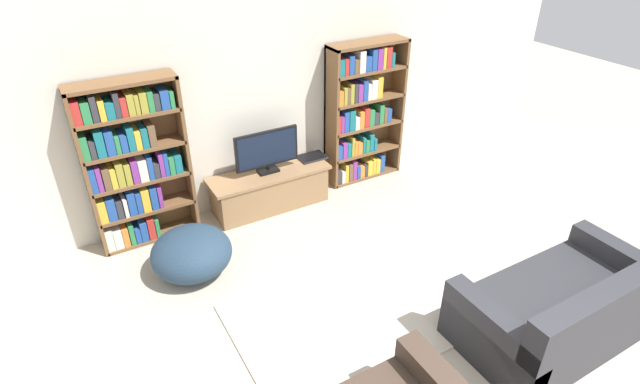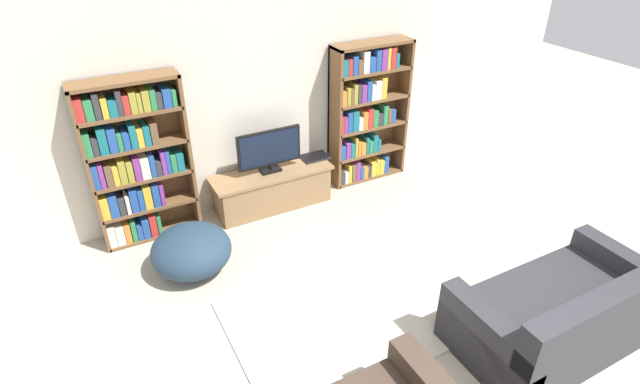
# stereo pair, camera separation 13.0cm
# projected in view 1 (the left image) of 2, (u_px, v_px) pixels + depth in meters

# --- Properties ---
(wall_back) EXTENTS (8.80, 0.06, 2.60)m
(wall_back) POSITION_uv_depth(u_px,v_px,m) (266.00, 94.00, 5.68)
(wall_back) COLOR silver
(wall_back) RESTS_ON ground_plane
(bookshelf_left) EXTENTS (1.02, 0.30, 1.78)m
(bookshelf_left) POSITION_uv_depth(u_px,v_px,m) (132.00, 164.00, 5.06)
(bookshelf_left) COLOR brown
(bookshelf_left) RESTS_ON ground_plane
(bookshelf_right) EXTENTS (1.02, 0.30, 1.78)m
(bookshelf_right) POSITION_uv_depth(u_px,v_px,m) (361.00, 113.00, 6.26)
(bookshelf_right) COLOR brown
(bookshelf_right) RESTS_ON ground_plane
(tv_stand) EXTENTS (1.44, 0.48, 0.47)m
(tv_stand) POSITION_uv_depth(u_px,v_px,m) (270.00, 189.00, 5.94)
(tv_stand) COLOR #8E6B47
(tv_stand) RESTS_ON ground_plane
(television) EXTENTS (0.77, 0.16, 0.51)m
(television) POSITION_uv_depth(u_px,v_px,m) (267.00, 151.00, 5.70)
(television) COLOR black
(television) RESTS_ON tv_stand
(laptop) EXTENTS (0.33, 0.24, 0.03)m
(laptop) POSITION_uv_depth(u_px,v_px,m) (312.00, 157.00, 6.13)
(laptop) COLOR #28282D
(laptop) RESTS_ON tv_stand
(area_rug) EXTENTS (2.19, 1.46, 0.02)m
(area_rug) POSITION_uv_depth(u_px,v_px,m) (357.00, 313.00, 4.51)
(area_rug) COLOR beige
(area_rug) RESTS_ON ground_plane
(couch_right_sofa) EXTENTS (1.77, 0.94, 0.81)m
(couch_right_sofa) POSITION_uv_depth(u_px,v_px,m) (563.00, 310.00, 4.18)
(couch_right_sofa) COLOR #2D2D33
(couch_right_sofa) RESTS_ON ground_plane
(beanbag_ottoman) EXTENTS (0.79, 0.79, 0.47)m
(beanbag_ottoman) POSITION_uv_depth(u_px,v_px,m) (192.00, 253.00, 4.90)
(beanbag_ottoman) COLOR #23384C
(beanbag_ottoman) RESTS_ON ground_plane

